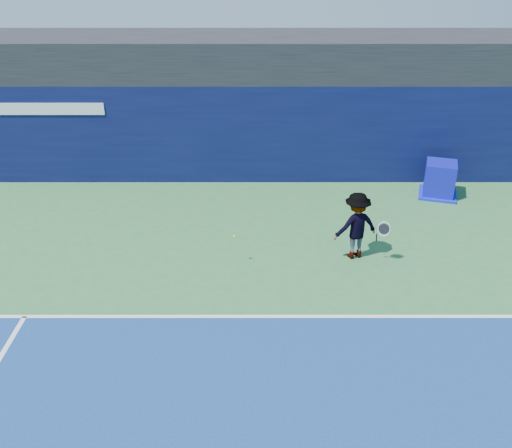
{
  "coord_description": "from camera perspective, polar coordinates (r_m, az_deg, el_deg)",
  "views": [
    {
      "loc": [
        -0.28,
        -6.47,
        7.01
      ],
      "look_at": [
        -0.28,
        5.2,
        1.0
      ],
      "focal_mm": 40.0,
      "sensor_mm": 36.0,
      "label": 1
    }
  ],
  "objects": [
    {
      "name": "tennis_player",
      "position": [
        13.63,
        9.99,
        -0.16
      ],
      "size": [
        1.35,
        0.93,
        1.66
      ],
      "color": "white",
      "rests_on": "ground"
    },
    {
      "name": "equipment_cart",
      "position": [
        17.67,
        17.87,
        4.16
      ],
      "size": [
        1.33,
        1.33,
        1.03
      ],
      "color": "#0B0CA3",
      "rests_on": "ground"
    },
    {
      "name": "back_wall_assembly",
      "position": [
        17.84,
        0.88,
        9.26
      ],
      "size": [
        36.0,
        1.03,
        3.0
      ],
      "color": "#0A0F39",
      "rests_on": "ground"
    },
    {
      "name": "stadium_band",
      "position": [
        18.29,
        0.89,
        16.5
      ],
      "size": [
        36.0,
        3.0,
        1.2
      ],
      "primitive_type": "cube",
      "color": "black",
      "rests_on": "back_wall_assembly"
    },
    {
      "name": "tennis_ball",
      "position": [
        13.18,
        -2.18,
        -1.24
      ],
      "size": [
        0.07,
        0.07,
        0.07
      ],
      "color": "#B6D317",
      "rests_on": "ground"
    },
    {
      "name": "ground",
      "position": [
        9.54,
        1.78,
        -20.04
      ],
      "size": [
        80.0,
        80.0,
        0.0
      ],
      "primitive_type": "plane",
      "color": "#316E38",
      "rests_on": "ground"
    },
    {
      "name": "baseline",
      "position": [
        11.78,
        1.36,
        -9.22
      ],
      "size": [
        24.0,
        0.1,
        0.01
      ],
      "primitive_type": "cube",
      "color": "white",
      "rests_on": "ground"
    }
  ]
}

